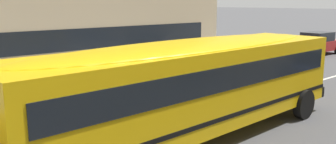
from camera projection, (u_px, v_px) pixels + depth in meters
ground_plane at (150, 130)px, 10.93m from camera, size 400.00×400.00×0.00m
sidewalk_far at (50, 88)px, 16.24m from camera, size 120.00×3.00×0.01m
lane_centreline at (150, 130)px, 10.93m from camera, size 110.00×0.16×0.01m
school_bus at (186, 83)px, 9.77m from camera, size 12.51×2.97×2.79m
parked_car_grey_by_lamppost at (232, 55)px, 20.49m from camera, size 3.94×1.95×1.64m
parked_car_red_mid_block at (318, 43)px, 26.56m from camera, size 3.94×1.96×1.64m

